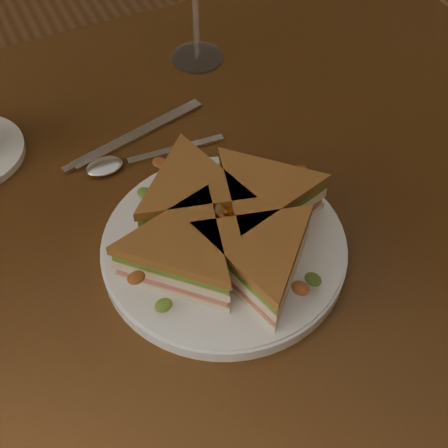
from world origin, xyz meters
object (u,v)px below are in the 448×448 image
at_px(plate, 224,248).
at_px(sandwich_wedges, 224,227).
at_px(table, 161,252).
at_px(knife, 130,138).
at_px(spoon, 122,162).

xyz_separation_m(plate, sandwich_wedges, (0.00, -0.00, 0.04)).
distance_m(table, knife, 0.16).
relative_size(plate, sandwich_wedges, 0.94).
relative_size(sandwich_wedges, spoon, 1.59).
relative_size(table, sandwich_wedges, 4.12).
bearing_deg(sandwich_wedges, plate, 116.57).
bearing_deg(knife, table, -109.02).
xyz_separation_m(table, knife, (0.01, 0.12, 0.10)).
bearing_deg(table, knife, 84.37).
xyz_separation_m(table, spoon, (-0.01, 0.08, 0.10)).
height_order(plate, spoon, plate).
bearing_deg(table, plate, -67.70).
xyz_separation_m(table, plate, (0.04, -0.10, 0.11)).
bearing_deg(plate, knife, 97.87).
distance_m(plate, spoon, 0.19).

